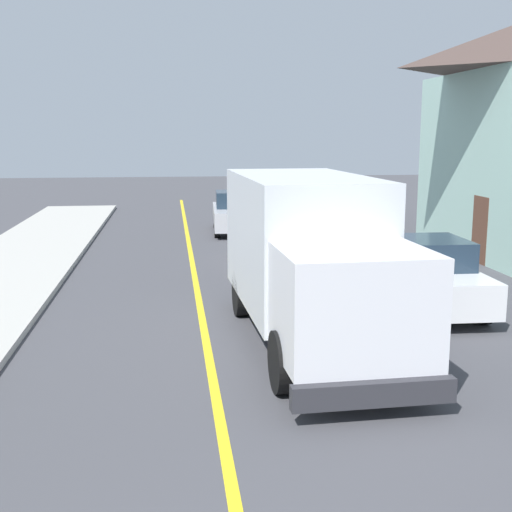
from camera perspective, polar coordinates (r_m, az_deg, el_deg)
centre_line_yellow at (r=13.22m, az=-4.35°, el=-7.21°), size 0.16×56.00×0.01m
box_truck at (r=12.82m, az=4.61°, el=0.35°), size 2.66×7.26×3.20m
parked_car_near at (r=20.36m, az=1.28°, el=1.40°), size 1.85×4.42×1.67m
parked_car_mid at (r=27.25m, az=-1.77°, el=3.73°), size 2.01×4.48×1.67m
parked_van_across at (r=15.79m, az=14.45°, el=-1.62°), size 1.92×4.45×1.67m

